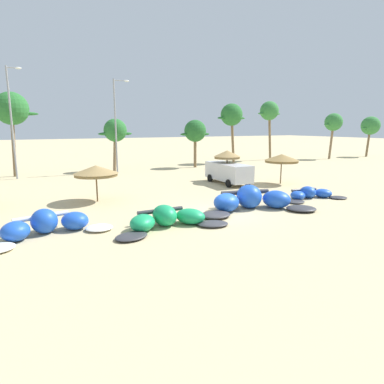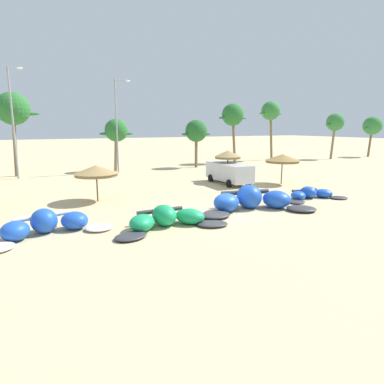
% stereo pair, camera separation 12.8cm
% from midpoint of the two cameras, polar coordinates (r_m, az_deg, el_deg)
% --- Properties ---
extents(ground_plane, '(260.00, 260.00, 0.00)m').
position_cam_midpoint_polar(ground_plane, '(20.20, 4.58, -3.58)').
color(ground_plane, '#C6B284').
extents(kite_far_left, '(6.06, 3.43, 1.21)m').
position_cam_midpoint_polar(kite_far_left, '(17.56, -23.45, -5.20)').
color(kite_far_left, white).
rests_on(kite_far_left, ground).
extents(kite_left, '(6.37, 2.92, 1.09)m').
position_cam_midpoint_polar(kite_left, '(17.33, -4.14, -4.64)').
color(kite_left, '#333338').
rests_on(kite_left, ground).
extents(kite_left_of_center, '(7.63, 4.40, 1.50)m').
position_cam_midpoint_polar(kite_left_of_center, '(21.18, 10.35, -1.44)').
color(kite_left_of_center, '#333338').
rests_on(kite_left_of_center, ground).
extents(kite_center, '(5.21, 2.65, 0.85)m').
position_cam_midpoint_polar(kite_center, '(25.50, 19.78, -0.36)').
color(kite_center, '#333338').
rests_on(kite_center, ground).
extents(beach_umbrella_middle, '(3.04, 3.04, 2.52)m').
position_cam_midpoint_polar(beach_umbrella_middle, '(23.78, -15.90, 3.52)').
color(beach_umbrella_middle, brown).
rests_on(beach_umbrella_middle, ground).
extents(beach_umbrella_near_palms, '(2.46, 2.46, 2.95)m').
position_cam_midpoint_polar(beach_umbrella_near_palms, '(31.05, 6.26, 6.38)').
color(beach_umbrella_near_palms, brown).
rests_on(beach_umbrella_near_palms, ground).
extents(beach_umbrella_outermost, '(3.09, 3.09, 2.68)m').
position_cam_midpoint_polar(beach_umbrella_outermost, '(31.09, 15.31, 5.56)').
color(beach_umbrella_outermost, brown).
rests_on(beach_umbrella_outermost, ground).
extents(parked_van, '(2.31, 5.45, 1.84)m').
position_cam_midpoint_polar(parked_van, '(30.52, 6.31, 3.50)').
color(parked_van, silver).
rests_on(parked_van, ground).
extents(palm_left, '(4.93, 3.29, 8.54)m').
position_cam_midpoint_polar(palm_left, '(39.04, -28.19, 12.32)').
color(palm_left, brown).
rests_on(palm_left, ground).
extents(palm_left_of_gap, '(3.92, 2.61, 5.99)m').
position_cam_midpoint_polar(palm_left_of_gap, '(39.68, -12.72, 10.12)').
color(palm_left_of_gap, '#7F6647').
rests_on(palm_left_of_gap, ground).
extents(palm_center_left, '(4.10, 2.73, 5.93)m').
position_cam_midpoint_polar(palm_center_left, '(42.31, 0.81, 10.30)').
color(palm_center_left, brown).
rests_on(palm_center_left, ground).
extents(palm_center_right, '(4.60, 3.06, 8.25)m').
position_cam_midpoint_polar(palm_center_right, '(48.02, 7.07, 12.85)').
color(palm_center_right, brown).
rests_on(palm_center_right, ground).
extents(palm_right_of_gap, '(4.24, 2.83, 8.84)m').
position_cam_midpoint_polar(palm_right_of_gap, '(53.10, 13.37, 13.18)').
color(palm_right_of_gap, brown).
rests_on(palm_right_of_gap, ground).
extents(palm_right, '(4.12, 2.74, 7.15)m').
position_cam_midpoint_polar(palm_right, '(57.96, 23.32, 10.80)').
color(palm_right, '#7F6647').
rests_on(palm_right, ground).
extents(palm_rightmost, '(4.61, 3.07, 6.77)m').
position_cam_midpoint_polar(palm_rightmost, '(65.09, 28.49, 9.87)').
color(palm_rightmost, brown).
rests_on(palm_rightmost, ground).
extents(lamppost_west, '(1.39, 0.24, 10.68)m').
position_cam_midpoint_polar(lamppost_west, '(37.02, -28.09, 10.99)').
color(lamppost_west, gray).
rests_on(lamppost_west, ground).
extents(lamppost_west_center, '(1.80, 0.24, 10.12)m').
position_cam_midpoint_polar(lamppost_west_center, '(38.22, -12.50, 11.63)').
color(lamppost_west_center, gray).
rests_on(lamppost_west_center, ground).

